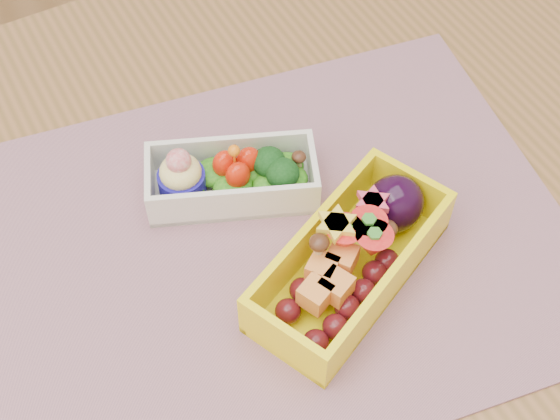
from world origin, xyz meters
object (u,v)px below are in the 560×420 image
table (252,315)px  bento_white (231,178)px  placemat (275,243)px  bento_yellow (354,256)px

table → bento_white: size_ratio=7.27×
bento_white → table: bearing=-82.6°
table → placemat: bearing=7.0°
table → bento_white: 0.14m
table → bento_yellow: 0.16m
bento_white → bento_yellow: size_ratio=0.79×
placemat → bento_white: size_ratio=3.09×
table → placemat: 0.10m
table → placemat: (0.03, 0.00, 0.10)m
table → bento_white: (0.02, 0.07, 0.12)m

